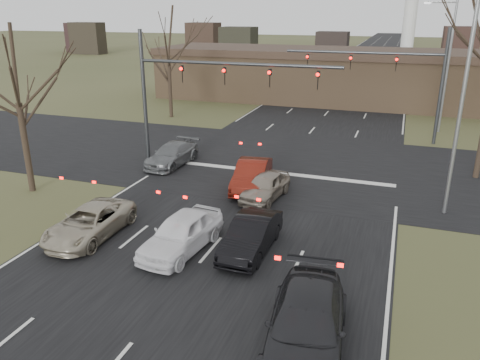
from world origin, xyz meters
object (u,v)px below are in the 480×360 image
object	(u,v)px
mast_arm_near	(192,82)
streetlight_right_near	(459,94)
car_charcoal_sedan	(306,325)
car_black_hatch	(251,235)
building	(359,76)
car_silver_suv	(90,223)
mast_arm_far	(400,71)
streetlight_right_far	(446,59)
car_grey_ahead	(172,155)
car_red_ahead	(252,175)
car_silver_ahead	(265,186)
car_white_sedan	(181,233)

from	to	relation	value
mast_arm_near	streetlight_right_near	xyz separation A→B (m)	(14.05, -3.00, 0.51)
car_charcoal_sedan	car_black_hatch	bearing A→B (deg)	117.17
building	car_silver_suv	bearing A→B (deg)	-101.54
mast_arm_far	car_charcoal_sedan	distance (m)	24.85
streetlight_right_near	car_silver_suv	bearing A→B (deg)	-151.83
streetlight_right_far	car_silver_suv	size ratio (longest dim) A/B	2.16
car_silver_suv	car_charcoal_sedan	distance (m)	10.72
car_black_hatch	car_grey_ahead	xyz separation A→B (m)	(-8.03, 8.96, -0.04)
streetlight_right_near	car_black_hatch	xyz separation A→B (m)	(-7.29, -6.52, -4.89)
building	car_silver_suv	world-z (taller)	building
car_grey_ahead	streetlight_right_far	bearing A→B (deg)	46.13
car_red_ahead	car_silver_ahead	size ratio (longest dim) A/B	1.17
mast_arm_far	car_black_hatch	bearing A→B (deg)	-103.41
mast_arm_near	building	bearing A→B (deg)	73.87
car_silver_ahead	streetlight_right_far	bearing A→B (deg)	70.85
mast_arm_near	car_white_sedan	bearing A→B (deg)	-68.20
building	streetlight_right_far	distance (m)	13.53
car_white_sedan	mast_arm_near	bearing A→B (deg)	118.32
car_black_hatch	car_grey_ahead	bearing A→B (deg)	132.45
car_red_ahead	car_silver_ahead	world-z (taller)	car_red_ahead
car_red_ahead	streetlight_right_near	bearing A→B (deg)	-8.30
car_white_sedan	car_grey_ahead	world-z (taller)	car_white_sedan
car_silver_suv	car_charcoal_sedan	world-z (taller)	car_charcoal_sedan
building	streetlight_right_near	xyz separation A→B (m)	(6.82, -28.00, 2.92)
streetlight_right_far	car_black_hatch	xyz separation A→B (m)	(-7.79, -23.52, -4.89)
car_silver_ahead	car_red_ahead	bearing A→B (deg)	140.13
streetlight_right_near	car_charcoal_sedan	size ratio (longest dim) A/B	1.88
mast_arm_near	car_silver_ahead	distance (m)	8.27
mast_arm_near	car_black_hatch	bearing A→B (deg)	-54.62
car_silver_suv	building	bearing A→B (deg)	77.67
mast_arm_far	streetlight_right_near	xyz separation A→B (m)	(2.64, -13.00, 0.57)
building	car_charcoal_sedan	distance (m)	39.58
mast_arm_far	car_silver_ahead	bearing A→B (deg)	-112.07
car_grey_ahead	car_silver_ahead	world-z (taller)	car_silver_ahead
mast_arm_far	car_silver_ahead	xyz separation A→B (m)	(-5.68, -14.02, -4.36)
car_silver_ahead	mast_arm_far	bearing A→B (deg)	74.86
car_grey_ahead	car_red_ahead	xyz separation A→B (m)	(5.92, -2.31, 0.09)
car_white_sedan	car_charcoal_sedan	bearing A→B (deg)	-28.48
streetlight_right_far	car_charcoal_sedan	distance (m)	29.20
car_black_hatch	car_grey_ahead	size ratio (longest dim) A/B	0.93
mast_arm_far	streetlight_right_near	world-z (taller)	streetlight_right_near
car_silver_ahead	streetlight_right_near	bearing A→B (deg)	13.92
car_black_hatch	building	bearing A→B (deg)	89.80
mast_arm_near	streetlight_right_far	xyz separation A→B (m)	(14.55, 14.00, 0.51)
streetlight_right_far	car_grey_ahead	size ratio (longest dim) A/B	2.21
car_white_sedan	car_black_hatch	world-z (taller)	car_white_sedan
car_charcoal_sedan	car_red_ahead	xyz separation A→B (m)	(-5.32, 11.57, -0.02)
building	streetlight_right_near	size ratio (longest dim) A/B	4.24
car_black_hatch	streetlight_right_far	bearing A→B (deg)	72.25
mast_arm_far	car_silver_ahead	distance (m)	15.74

